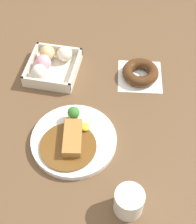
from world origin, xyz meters
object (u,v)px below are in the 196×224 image
chocolate_ring_donut (140,73)px  coffee_mug (129,202)px  donut_box (51,64)px  curry_plate (74,139)px

chocolate_ring_donut → coffee_mug: (0.46, 0.02, 0.02)m
donut_box → curry_plate: bearing=28.3°
curry_plate → donut_box: 0.31m
curry_plate → coffee_mug: size_ratio=3.24×
curry_plate → chocolate_ring_donut: bearing=152.5°
donut_box → chocolate_ring_donut: 0.30m
chocolate_ring_donut → coffee_mug: coffee_mug is taller
donut_box → chocolate_ring_donut: bearing=95.1°
chocolate_ring_donut → coffee_mug: 0.46m
coffee_mug → donut_box: bearing=-143.4°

